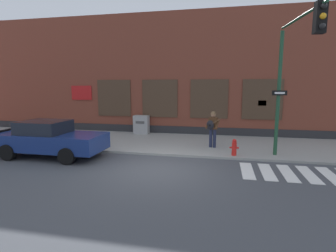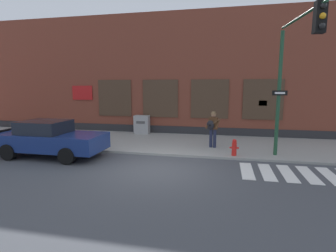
% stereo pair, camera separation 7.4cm
% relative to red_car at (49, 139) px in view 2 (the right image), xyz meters
% --- Properties ---
extents(ground_plane, '(160.00, 160.00, 0.00)m').
position_rel_red_car_xyz_m(ground_plane, '(4.86, -0.75, -0.77)').
color(ground_plane, '#424449').
extents(sidewalk, '(28.00, 4.95, 0.10)m').
position_rel_red_car_xyz_m(sidewalk, '(4.86, 3.53, -0.72)').
color(sidewalk, gray).
rests_on(sidewalk, ground).
extents(building_backdrop, '(28.00, 4.06, 7.30)m').
position_rel_red_car_xyz_m(building_backdrop, '(4.86, 8.00, 2.87)').
color(building_backdrop, brown).
rests_on(building_backdrop, ground).
extents(crosswalk, '(5.78, 1.90, 0.01)m').
position_rel_red_car_xyz_m(crosswalk, '(10.75, -0.25, -0.76)').
color(crosswalk, silver).
rests_on(crosswalk, ground).
extents(red_car, '(4.62, 2.02, 1.53)m').
position_rel_red_car_xyz_m(red_car, '(0.00, 0.00, 0.00)').
color(red_car, navy).
rests_on(red_car, ground).
extents(busker, '(0.72, 0.63, 1.70)m').
position_rel_red_car_xyz_m(busker, '(6.71, 2.71, 0.30)').
color(busker, '#1E233D').
rests_on(busker, sidewalk).
extents(traffic_light, '(0.84, 3.43, 5.23)m').
position_rel_red_car_xyz_m(traffic_light, '(9.54, 0.61, 2.97)').
color(traffic_light, '#1E472D').
rests_on(traffic_light, sidewalk).
extents(utility_box, '(0.91, 0.55, 1.11)m').
position_rel_red_car_xyz_m(utility_box, '(2.32, 5.56, -0.12)').
color(utility_box, '#9E9E9E').
rests_on(utility_box, sidewalk).
extents(fire_hydrant, '(0.38, 0.20, 0.70)m').
position_rel_red_car_xyz_m(fire_hydrant, '(7.67, 1.40, -0.32)').
color(fire_hydrant, red).
rests_on(fire_hydrant, sidewalk).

